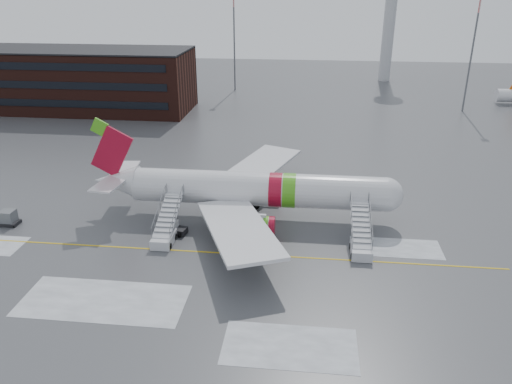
# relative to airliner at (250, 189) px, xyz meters

# --- Properties ---
(ground) EXTENTS (260.00, 260.00, 0.00)m
(ground) POSITION_rel_airliner_xyz_m (-4.35, -7.46, -3.42)
(ground) COLOR #494C4F
(ground) RESTS_ON ground
(airliner) EXTENTS (35.03, 32.97, 11.18)m
(airliner) POSITION_rel_airliner_xyz_m (0.00, 0.00, 0.00)
(airliner) COLOR silver
(airliner) RESTS_ON ground
(airstair_fwd) EXTENTS (2.05, 7.70, 3.48)m
(airstair_fwd) POSITION_rel_airliner_xyz_m (11.96, -6.54, -2.35)
(airstair_fwd) COLOR #BABCC2
(airstair_fwd) RESTS_ON ground
(airstair_aft) EXTENTS (2.05, 7.70, 3.48)m
(airstair_aft) POSITION_rel_airliner_xyz_m (-8.00, -6.54, -2.35)
(airstair_aft) COLOR silver
(airstair_aft) RESTS_ON ground
(pushback_tug) EXTENTS (2.64, 2.18, 1.39)m
(pushback_tug) POSITION_rel_airliner_xyz_m (-7.58, -4.87, -2.80)
(pushback_tug) COLOR black
(pushback_tug) RESTS_ON ground
(uld_container) EXTENTS (2.10, 1.61, 1.70)m
(uld_container) POSITION_rel_airliner_xyz_m (-26.29, -4.90, -2.63)
(uld_container) COLOR black
(uld_container) RESTS_ON ground
(terminal_building) EXTENTS (62.00, 16.11, 12.30)m
(terminal_building) POSITION_rel_airliner_xyz_m (-49.35, 47.52, 2.78)
(terminal_building) COLOR #3F1E16
(terminal_building) RESTS_ON ground
(control_tower) EXTENTS (6.40, 6.40, 30.00)m
(control_tower) POSITION_rel_airliner_xyz_m (25.65, 87.54, 15.33)
(control_tower) COLOR #B2B5BA
(control_tower) RESTS_ON ground
(light_mast_far_ne) EXTENTS (1.20, 1.20, 24.25)m
(light_mast_far_ne) POSITION_rel_airliner_xyz_m (37.65, 54.54, 10.42)
(light_mast_far_ne) COLOR #595B60
(light_mast_far_ne) RESTS_ON ground
(light_mast_far_n) EXTENTS (1.20, 1.20, 24.25)m
(light_mast_far_n) POSITION_rel_airliner_xyz_m (-12.35, 70.54, 10.42)
(light_mast_far_n) COLOR #595B60
(light_mast_far_n) RESTS_ON ground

